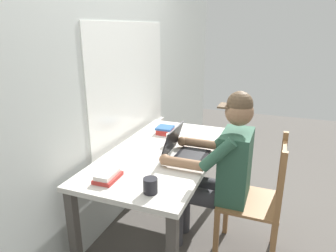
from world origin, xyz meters
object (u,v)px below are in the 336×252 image
object	(u,v)px
seated_person	(220,167)
book_stack_main	(107,176)
laptop	(183,150)
computer_mouse	(204,143)
coffee_mug_white	(171,139)
coffee_mug_dark	(151,185)
wooden_chair	(258,201)
desk	(163,161)
book_stack_side	(165,130)

from	to	relation	value
seated_person	book_stack_main	bearing A→B (deg)	128.94
laptop	computer_mouse	size ratio (longest dim) A/B	3.30
seated_person	book_stack_main	distance (m)	0.80
computer_mouse	coffee_mug_white	distance (m)	0.28
coffee_mug_dark	seated_person	bearing A→B (deg)	-28.64
coffee_mug_white	computer_mouse	bearing A→B (deg)	-71.37
coffee_mug_dark	book_stack_main	bearing A→B (deg)	81.85
wooden_chair	coffee_mug_white	distance (m)	0.83
desk	coffee_mug_white	xyz separation A→B (m)	(0.16, -0.01, 0.13)
computer_mouse	coffee_mug_dark	size ratio (longest dim) A/B	0.81
laptop	book_stack_main	xyz separation A→B (m)	(-0.51, 0.34, -0.03)
seated_person	computer_mouse	world-z (taller)	seated_person
coffee_mug_dark	book_stack_main	size ratio (longest dim) A/B	0.63
laptop	computer_mouse	distance (m)	0.31
seated_person	computer_mouse	bearing A→B (deg)	33.62
desk	laptop	bearing A→B (deg)	-102.71
computer_mouse	coffee_mug_white	bearing A→B (deg)	108.63
laptop	book_stack_side	distance (m)	0.56
seated_person	coffee_mug_dark	xyz separation A→B (m)	(-0.55, 0.30, 0.08)
desk	laptop	xyz separation A→B (m)	(-0.04, -0.18, 0.14)
seated_person	coffee_mug_white	size ratio (longest dim) A/B	10.94
laptop	book_stack_side	size ratio (longest dim) A/B	1.68
book_stack_main	book_stack_side	size ratio (longest dim) A/B	1.00
computer_mouse	coffee_mug_white	world-z (taller)	coffee_mug_white
coffee_mug_dark	desk	bearing A→B (deg)	15.53
desk	coffee_mug_white	world-z (taller)	coffee_mug_white
laptop	coffee_mug_white	world-z (taller)	laptop
wooden_chair	laptop	distance (m)	0.64
desk	wooden_chair	distance (m)	0.77
seated_person	computer_mouse	xyz separation A→B (m)	(0.30, 0.20, 0.05)
wooden_chair	coffee_mug_dark	bearing A→B (deg)	133.44
book_stack_side	laptop	bearing A→B (deg)	-144.29
coffee_mug_white	coffee_mug_dark	xyz separation A→B (m)	(-0.77, -0.16, -0.00)
computer_mouse	book_stack_side	world-z (taller)	book_stack_side
laptop	desk	bearing A→B (deg)	77.29
coffee_mug_dark	book_stack_main	xyz separation A→B (m)	(0.05, 0.32, -0.02)
book_stack_main	desk	bearing A→B (deg)	-15.72
wooden_chair	computer_mouse	world-z (taller)	wooden_chair
wooden_chair	coffee_mug_white	xyz separation A→B (m)	(0.22, 0.74, 0.30)
computer_mouse	book_stack_side	distance (m)	0.44
book_stack_main	book_stack_side	xyz separation A→B (m)	(0.97, -0.01, 0.01)
book_stack_main	laptop	bearing A→B (deg)	-33.44
seated_person	wooden_chair	bearing A→B (deg)	-90.00
coffee_mug_dark	laptop	bearing A→B (deg)	-1.63
desk	seated_person	size ratio (longest dim) A/B	1.21
desk	coffee_mug_dark	bearing A→B (deg)	-164.47
computer_mouse	coffee_mug_white	size ratio (longest dim) A/B	0.88
desk	wooden_chair	bearing A→B (deg)	-93.88
desk	coffee_mug_white	size ratio (longest dim) A/B	13.21
computer_mouse	seated_person	bearing A→B (deg)	-146.38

